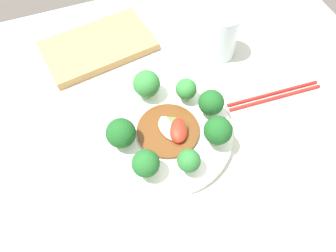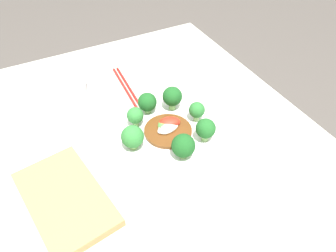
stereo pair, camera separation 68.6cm
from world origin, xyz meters
name	(u,v)px [view 2 (the right image)]	position (x,y,z in m)	size (l,w,h in m)	color
table	(156,223)	(0.00, 0.00, 0.39)	(1.02, 0.81, 0.77)	#B7BCAD
plate	(168,135)	(-0.01, -0.04, 0.78)	(0.25, 0.25, 0.02)	white
broccoli_southwest	(206,129)	(-0.07, -0.10, 0.83)	(0.05, 0.05, 0.06)	#89B76B
broccoli_northeast	(135,116)	(0.05, 0.02, 0.82)	(0.04, 0.04, 0.05)	#70A356
broccoli_west	(183,146)	(-0.09, -0.03, 0.83)	(0.05, 0.05, 0.06)	#89B76B
broccoli_south	(197,111)	(0.00, -0.12, 0.83)	(0.04, 0.04, 0.05)	#89B76B
broccoli_east	(147,102)	(0.08, -0.03, 0.83)	(0.05, 0.05, 0.06)	#70A356
broccoli_north	(133,137)	(-0.01, 0.06, 0.83)	(0.05, 0.05, 0.06)	#7AAD5B
broccoli_southeast	(172,97)	(0.07, -0.09, 0.83)	(0.05, 0.05, 0.07)	#7AAD5B
stirfry_center	(168,128)	(0.00, -0.04, 0.80)	(0.12, 0.12, 0.03)	#5B3314
drinking_glass	(77,99)	(0.18, 0.13, 0.83)	(0.07, 0.07, 0.11)	silver
chopsticks	(126,87)	(0.24, -0.03, 0.78)	(0.21, 0.03, 0.01)	red
cutting_board	(65,199)	(-0.07, 0.23, 0.78)	(0.26, 0.18, 0.02)	#AD7F4C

